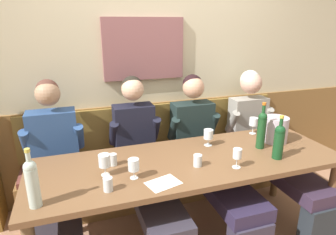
{
  "coord_description": "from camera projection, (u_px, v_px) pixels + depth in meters",
  "views": [
    {
      "loc": [
        -0.8,
        -1.72,
        1.73
      ],
      "look_at": [
        -0.07,
        0.44,
        0.98
      ],
      "focal_mm": 31.21,
      "sensor_mm": 36.0,
      "label": 1
    }
  ],
  "objects": [
    {
      "name": "wine_glass_mid_right",
      "position": [
        237.0,
        155.0,
        2.05
      ],
      "size": [
        0.06,
        0.06,
        0.14
      ],
      "color": "silver",
      "rests_on": "dining_table"
    },
    {
      "name": "room_wall_back",
      "position": [
        153.0,
        57.0,
        2.87
      ],
      "size": [
        6.8,
        0.12,
        2.8
      ],
      "color": "beige",
      "rests_on": "ground"
    },
    {
      "name": "wine_glass_center_front",
      "position": [
        254.0,
        122.0,
        2.68
      ],
      "size": [
        0.08,
        0.08,
        0.15
      ],
      "color": "silver",
      "rests_on": "dining_table"
    },
    {
      "name": "wine_glass_center_rear",
      "position": [
        208.0,
        135.0,
        2.43
      ],
      "size": [
        0.08,
        0.08,
        0.14
      ],
      "color": "silver",
      "rests_on": "dining_table"
    },
    {
      "name": "person_center_right_seat",
      "position": [
        54.0,
        174.0,
        2.24
      ],
      "size": [
        0.5,
        1.26,
        1.29
      ],
      "color": "#282B3D",
      "rests_on": "ground"
    },
    {
      "name": "wine_bottle_green_tall",
      "position": [
        32.0,
        182.0,
        1.6
      ],
      "size": [
        0.07,
        0.07,
        0.35
      ],
      "color": "silver",
      "rests_on": "dining_table"
    },
    {
      "name": "ice_bucket",
      "position": [
        275.0,
        129.0,
        2.51
      ],
      "size": [
        0.21,
        0.21,
        0.22
      ],
      "primitive_type": "cylinder",
      "color": "#BEB0C2",
      "rests_on": "dining_table"
    },
    {
      "name": "wall_bench",
      "position": [
        162.0,
        171.0,
        2.98
      ],
      "size": [
        2.65,
        0.42,
        0.94
      ],
      "color": "brown",
      "rests_on": "ground"
    },
    {
      "name": "person_center_left_seat",
      "position": [
        144.0,
        160.0,
        2.46
      ],
      "size": [
        0.47,
        1.26,
        1.28
      ],
      "color": "#31353F",
      "rests_on": "ground"
    },
    {
      "name": "person_left_seat",
      "position": [
        267.0,
        142.0,
        2.83
      ],
      "size": [
        0.49,
        1.27,
        1.26
      ],
      "color": "#252C33",
      "rests_on": "ground"
    },
    {
      "name": "dining_table",
      "position": [
        189.0,
        168.0,
        2.23
      ],
      "size": [
        2.35,
        0.8,
        0.74
      ],
      "color": "brown",
      "rests_on": "ground"
    },
    {
      "name": "wine_bottle_amber_mid",
      "position": [
        262.0,
        129.0,
        2.36
      ],
      "size": [
        0.07,
        0.07,
        0.39
      ],
      "color": "#184420",
      "rests_on": "dining_table"
    },
    {
      "name": "tasting_sheet_left_guest",
      "position": [
        163.0,
        183.0,
        1.88
      ],
      "size": [
        0.24,
        0.2,
        0.0
      ],
      "primitive_type": "cube",
      "rotation": [
        0.0,
        0.0,
        0.28
      ],
      "color": "white",
      "rests_on": "dining_table"
    },
    {
      "name": "wood_wainscot_panel",
      "position": [
        156.0,
        146.0,
        3.11
      ],
      "size": [
        6.8,
        0.03,
        0.95
      ],
      "primitive_type": "cube",
      "color": "brown",
      "rests_on": "ground"
    },
    {
      "name": "water_tumbler_center",
      "position": [
        198.0,
        160.0,
        2.09
      ],
      "size": [
        0.06,
        0.06,
        0.09
      ],
      "primitive_type": "cylinder",
      "color": "silver",
      "rests_on": "dining_table"
    },
    {
      "name": "water_tumbler_left",
      "position": [
        113.0,
        160.0,
        2.11
      ],
      "size": [
        0.06,
        0.06,
        0.09
      ],
      "primitive_type": "cylinder",
      "color": "silver",
      "rests_on": "dining_table"
    },
    {
      "name": "water_tumbler_right",
      "position": [
        108.0,
        184.0,
        1.79
      ],
      "size": [
        0.06,
        0.06,
        0.09
      ],
      "primitive_type": "cylinder",
      "color": "silver",
      "rests_on": "dining_table"
    },
    {
      "name": "person_right_seat",
      "position": [
        207.0,
        152.0,
        2.64
      ],
      "size": [
        0.5,
        1.27,
        1.26
      ],
      "color": "#342F41",
      "rests_on": "ground"
    },
    {
      "name": "wine_glass_by_bottle",
      "position": [
        134.0,
        165.0,
        1.91
      ],
      "size": [
        0.07,
        0.07,
        0.14
      ],
      "color": "silver",
      "rests_on": "dining_table"
    },
    {
      "name": "wine_bottle_clear_water",
      "position": [
        279.0,
        141.0,
        2.18
      ],
      "size": [
        0.08,
        0.08,
        0.34
      ],
      "color": "#13401F",
      "rests_on": "dining_table"
    },
    {
      "name": "wine_glass_left_end",
      "position": [
        105.0,
        162.0,
        1.95
      ],
      "size": [
        0.08,
        0.08,
        0.15
      ],
      "color": "silver",
      "rests_on": "dining_table"
    }
  ]
}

